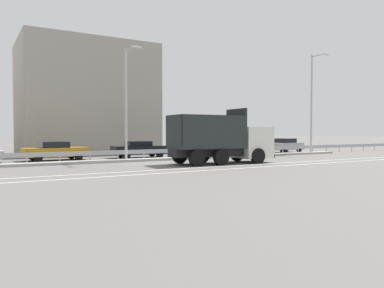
{
  "coord_description": "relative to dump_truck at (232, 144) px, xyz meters",
  "views": [
    {
      "loc": [
        -11.51,
        -23.63,
        2.13
      ],
      "look_at": [
        2.22,
        -0.43,
        1.28
      ],
      "focal_mm": 35.0,
      "sensor_mm": 36.0,
      "label": 1
    }
  ],
  "objects": [
    {
      "name": "median_road_sign",
      "position": [
        4.07,
        4.76,
        0.05
      ],
      "size": [
        0.73,
        0.16,
        2.6
      ],
      "color": "white",
      "rests_on": "ground_plane"
    },
    {
      "name": "ground_plane",
      "position": [
        -4.01,
        2.84,
        -1.31
      ],
      "size": [
        320.0,
        320.0,
        0.0
      ],
      "primitive_type": "plane",
      "color": "#605E5B"
    },
    {
      "name": "lane_strip_1",
      "position": [
        -0.94,
        -3.35,
        -1.31
      ],
      "size": [
        71.63,
        0.16,
        0.01
      ],
      "primitive_type": "cube",
      "color": "silver",
      "rests_on": "ground_plane"
    },
    {
      "name": "median_island",
      "position": [
        -4.01,
        4.76,
        -1.22
      ],
      "size": [
        39.4,
        1.1,
        0.18
      ],
      "primitive_type": "cube",
      "color": "gray",
      "rests_on": "ground_plane"
    },
    {
      "name": "parked_car_8",
      "position": [
        12.84,
        8.0,
        -0.56
      ],
      "size": [
        3.96,
        2.11,
        1.48
      ],
      "rotation": [
        0.0,
        0.0,
        1.61
      ],
      "color": "#A3A3A8",
      "rests_on": "ground_plane"
    },
    {
      "name": "parked_car_5",
      "position": [
        -3.46,
        8.14,
        -0.59
      ],
      "size": [
        4.65,
        2.31,
        1.39
      ],
      "rotation": [
        0.0,
        0.0,
        -1.65
      ],
      "color": "black",
      "rests_on": "ground_plane"
    },
    {
      "name": "parked_car_7",
      "position": [
        7.99,
        8.54,
        -0.55
      ],
      "size": [
        4.31,
        1.88,
        1.55
      ],
      "rotation": [
        0.0,
        0.0,
        -1.58
      ],
      "color": "#B27A14",
      "rests_on": "ground_plane"
    },
    {
      "name": "dump_truck",
      "position": [
        0.0,
        0.0,
        0.0
      ],
      "size": [
        7.42,
        3.13,
        3.75
      ],
      "rotation": [
        0.0,
        0.0,
        -1.63
      ],
      "color": "silver",
      "rests_on": "ground_plane"
    },
    {
      "name": "street_lamp_2",
      "position": [
        13.23,
        4.69,
        3.96
      ],
      "size": [
        0.71,
        1.82,
        9.66
      ],
      "color": "#ADADB2",
      "rests_on": "ground_plane"
    },
    {
      "name": "street_lamp_1",
      "position": [
        -5.88,
        4.7,
        3.2
      ],
      "size": [
        0.71,
        2.05,
        8.12
      ],
      "color": "#ADADB2",
      "rests_on": "ground_plane"
    },
    {
      "name": "parked_car_4",
      "position": [
        -10.05,
        8.77,
        -0.59
      ],
      "size": [
        4.84,
        2.27,
        1.41
      ],
      "rotation": [
        0.0,
        0.0,
        -1.49
      ],
      "color": "#B27A14",
      "rests_on": "ground_plane"
    },
    {
      "name": "background_building_1",
      "position": [
        -5.56,
        16.91,
        4.06
      ],
      "size": [
        12.4,
        9.36,
        10.76
      ],
      "primitive_type": "cube",
      "color": "gray",
      "rests_on": "ground_plane"
    },
    {
      "name": "median_guardrail",
      "position": [
        -4.01,
        5.99,
        -0.74
      ],
      "size": [
        71.63,
        0.09,
        0.78
      ],
      "color": "#9EA0A5",
      "rests_on": "ground_plane"
    },
    {
      "name": "lane_strip_0",
      "position": [
        -0.94,
        -1.74,
        -1.31
      ],
      "size": [
        71.63,
        0.16,
        0.01
      ],
      "primitive_type": "cube",
      "color": "silver",
      "rests_on": "ground_plane"
    },
    {
      "name": "parked_car_6",
      "position": [
        2.67,
        8.03,
        -0.54
      ],
      "size": [
        4.89,
        2.08,
        1.55
      ],
      "rotation": [
        0.0,
        0.0,
        -1.51
      ],
      "color": "#B27A14",
      "rests_on": "ground_plane"
    }
  ]
}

